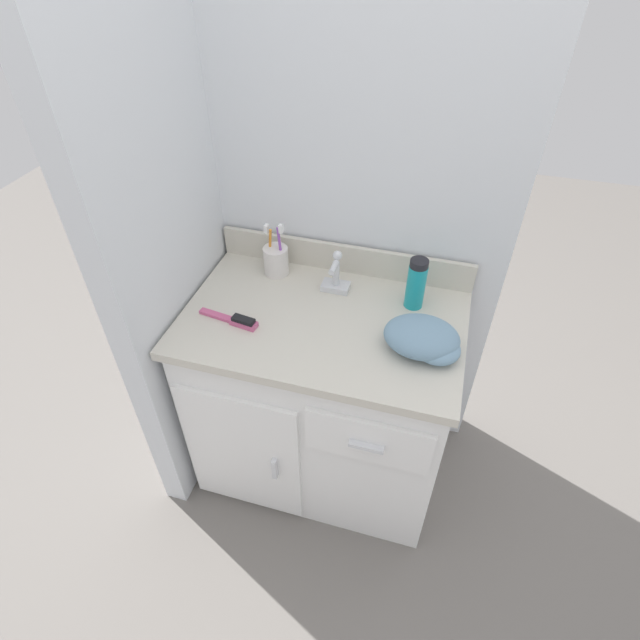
# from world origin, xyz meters

# --- Properties ---
(ground_plane) EXTENTS (6.00, 6.00, 0.00)m
(ground_plane) POSITION_xyz_m (0.00, 0.00, 0.00)
(ground_plane) COLOR slate
(wall_back) EXTENTS (1.04, 0.08, 2.20)m
(wall_back) POSITION_xyz_m (0.00, 0.32, 1.10)
(wall_back) COLOR silver
(wall_back) RESTS_ON ground_plane
(wall_left) EXTENTS (0.08, 0.63, 2.20)m
(wall_left) POSITION_xyz_m (-0.48, 0.00, 1.10)
(wall_left) COLOR silver
(wall_left) RESTS_ON ground_plane
(vanity) EXTENTS (0.86, 0.57, 0.75)m
(vanity) POSITION_xyz_m (-0.00, -0.00, 0.39)
(vanity) COLOR white
(vanity) RESTS_ON ground_plane
(backsplash) EXTENTS (0.86, 0.02, 0.10)m
(backsplash) POSITION_xyz_m (0.00, 0.27, 0.80)
(backsplash) COLOR beige
(backsplash) RESTS_ON vanity
(sink_faucet) EXTENTS (0.09, 0.09, 0.14)m
(sink_faucet) POSITION_xyz_m (0.00, 0.16, 0.80)
(sink_faucet) COLOR silver
(sink_faucet) RESTS_ON vanity
(toothbrush_cup) EXTENTS (0.08, 0.08, 0.19)m
(toothbrush_cup) POSITION_xyz_m (-0.22, 0.19, 0.80)
(toothbrush_cup) COLOR silver
(toothbrush_cup) RESTS_ON vanity
(shaving_cream_can) EXTENTS (0.06, 0.06, 0.17)m
(shaving_cream_can) POSITION_xyz_m (0.25, 0.14, 0.83)
(shaving_cream_can) COLOR teal
(shaving_cream_can) RESTS_ON vanity
(hairbrush) EXTENTS (0.20, 0.05, 0.03)m
(hairbrush) POSITION_xyz_m (-0.25, -0.09, 0.76)
(hairbrush) COLOR #C1517F
(hairbrush) RESTS_ON vanity
(hand_towel) EXTENTS (0.22, 0.17, 0.09)m
(hand_towel) POSITION_xyz_m (0.31, -0.05, 0.79)
(hand_towel) COLOR #6B8EA8
(hand_towel) RESTS_ON vanity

